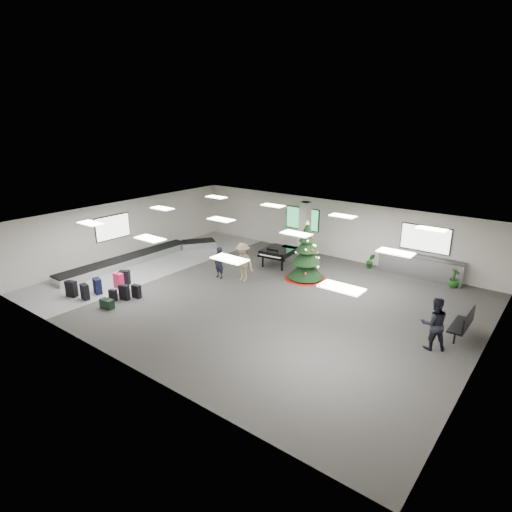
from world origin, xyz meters
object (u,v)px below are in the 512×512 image
Objects in this scene: service_counter at (420,267)px; traveler_a at (219,263)px; traveler_bench at (434,324)px; potted_plant_left at (370,261)px; bench at (464,323)px; baggage_carousel at (142,257)px; pink_suitcase at (119,281)px; grand_piano at (278,252)px; potted_plant_right at (454,278)px; traveler_b at (243,262)px; christmas_tree at (306,259)px.

traveler_a is (-7.72, -6.08, 0.23)m from service_counter.
traveler_bench is 8.12m from potted_plant_left.
bench is at bearing -41.27° from potted_plant_left.
baggage_carousel is 14.50m from service_counter.
baggage_carousel is 13.26× the size of pink_suitcase.
potted_plant_right is at bearing 10.16° from grand_piano.
traveler_bench is at bearing 8.76° from pink_suitcase.
traveler_b is 2.32× the size of potted_plant_left.
bench is (13.69, 4.70, 0.21)m from pink_suitcase.
grand_piano is 4.83m from potted_plant_left.
christmas_tree is 1.56× the size of traveler_b.
christmas_tree is 1.83× the size of bench.
traveler_a reaches higher than potted_plant_left.
potted_plant_left is (4.06, 2.59, -0.36)m from grand_piano.
baggage_carousel is 6.06× the size of bench.
potted_plant_right is (1.69, -0.34, -0.11)m from service_counter.
potted_plant_right is at bearing 28.55° from christmas_tree.
christmas_tree is at bearing -26.08° from grand_piano.
grand_piano is at bearing 55.20° from pink_suitcase.
potted_plant_left is (1.87, 3.35, -0.60)m from christmas_tree.
bench is 1.98× the size of potted_plant_left.
service_counter is at bearing 42.52° from traveler_a.
christmas_tree reaches higher than grand_piano.
bench is 10.95m from traveler_a.
baggage_carousel is at bearing -169.27° from traveler_b.
pink_suitcase is 0.39× the size of traveler_bench.
traveler_bench reaches higher than potted_plant_right.
pink_suitcase is at bearing -129.91° from potted_plant_left.
christmas_tree is 3.89m from potted_plant_left.
service_counter is 8.68m from traveler_b.
bench is (7.50, -1.59, -0.43)m from christmas_tree.
service_counter is (12.84, 6.73, 0.33)m from baggage_carousel.
grand_piano reaches higher than potted_plant_left.
potted_plant_right is at bearing -1.18° from potted_plant_left.
potted_plant_right is (8.25, 5.33, -0.51)m from traveler_b.
grand_piano is (-6.50, -2.84, 0.22)m from service_counter.
traveler_b is at bearing 9.61° from baggage_carousel.
grand_piano is 8.57m from potted_plant_right.
service_counter reaches higher than baggage_carousel.
potted_plant_right reaches higher than baggage_carousel.
grand_piano is 2.84m from traveler_b.
grand_piano reaches higher than pink_suitcase.
bench is 5.09m from potted_plant_right.
service_counter reaches higher than potted_plant_left.
pink_suitcase is 5.80m from traveler_b.
baggage_carousel is at bearing -33.35° from traveler_bench.
pink_suitcase is 15.49m from potted_plant_right.
potted_plant_left is 4.13m from potted_plant_right.
pink_suitcase is at bearing -131.86° from traveler_b.
baggage_carousel is at bearing -168.47° from traveler_a.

